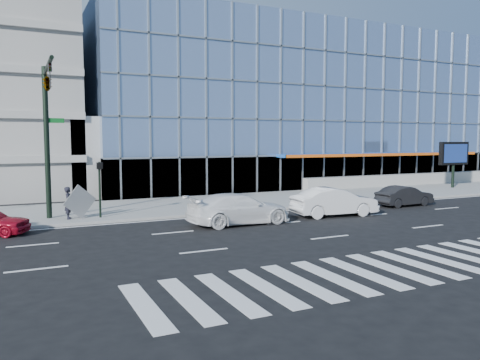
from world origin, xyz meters
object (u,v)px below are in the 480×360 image
(pedestrian, at_px, (69,203))
(ped_signal_post, at_px, (100,181))
(marquee_sign, at_px, (454,154))
(tilted_panel, at_px, (80,202))
(white_sedan, at_px, (334,202))
(dark_sedan, at_px, (404,196))
(traffic_signal, at_px, (47,103))
(white_suv, at_px, (239,209))

(pedestrian, bearing_deg, ped_signal_post, -87.30)
(pedestrian, bearing_deg, marquee_sign, -73.34)
(marquee_sign, height_order, pedestrian, marquee_sign)
(pedestrian, bearing_deg, tilted_panel, -96.81)
(white_sedan, distance_m, dark_sedan, 6.74)
(traffic_signal, distance_m, white_suv, 10.97)
(dark_sedan, xyz_separation_m, pedestrian, (-20.44, 3.21, 0.35))
(traffic_signal, height_order, white_sedan, traffic_signal)
(white_sedan, bearing_deg, pedestrian, 78.31)
(traffic_signal, bearing_deg, white_sedan, -14.75)
(ped_signal_post, height_order, pedestrian, ped_signal_post)
(traffic_signal, xyz_separation_m, white_sedan, (14.74, -3.88, -5.35))
(marquee_sign, height_order, white_suv, marquee_sign)
(traffic_signal, distance_m, marquee_sign, 33.32)
(marquee_sign, xyz_separation_m, white_suv, (-24.25, -7.29, -2.27))
(ped_signal_post, relative_size, white_sedan, 0.61)
(white_suv, distance_m, dark_sedan, 12.68)
(marquee_sign, relative_size, tilted_panel, 3.08)
(traffic_signal, height_order, dark_sedan, traffic_signal)
(ped_signal_post, distance_m, white_sedan, 13.03)
(marquee_sign, bearing_deg, traffic_signal, -174.08)
(pedestrian, bearing_deg, traffic_signal, 135.84)
(traffic_signal, bearing_deg, pedestrian, 34.17)
(pedestrian, bearing_deg, white_suv, -108.19)
(traffic_signal, bearing_deg, dark_sedan, -6.92)
(dark_sedan, bearing_deg, pedestrian, 79.76)
(white_suv, bearing_deg, tilted_panel, 58.61)
(traffic_signal, distance_m, pedestrian, 5.28)
(dark_sedan, relative_size, pedestrian, 2.34)
(white_suv, xyz_separation_m, pedestrian, (-7.83, 4.49, 0.21))
(traffic_signal, distance_m, white_sedan, 16.16)
(marquee_sign, distance_m, dark_sedan, 13.32)
(traffic_signal, xyz_separation_m, tilted_panel, (1.46, 0.44, -5.10))
(ped_signal_post, height_order, white_sedan, ped_signal_post)
(dark_sedan, relative_size, tilted_panel, 3.08)
(white_suv, relative_size, white_sedan, 1.11)
(ped_signal_post, bearing_deg, white_sedan, -19.16)
(marquee_sign, bearing_deg, ped_signal_post, -174.29)
(ped_signal_post, relative_size, dark_sedan, 0.75)
(marquee_sign, relative_size, white_sedan, 0.81)
(traffic_signal, bearing_deg, white_suv, -23.87)
(traffic_signal, height_order, pedestrian, traffic_signal)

